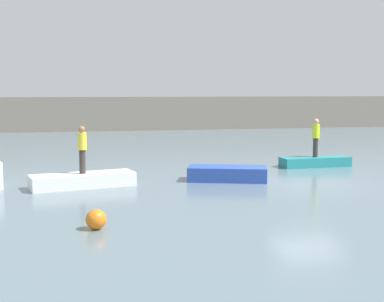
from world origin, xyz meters
name	(u,v)px	position (x,y,z in m)	size (l,w,h in m)	color
ground_plane	(308,184)	(0.00, 0.00, 0.00)	(120.00, 120.00, 0.00)	slate
embankment_wall	(176,113)	(0.00, 27.34, 1.42)	(80.00, 1.20, 2.83)	gray
rowboat_white	(83,180)	(-8.08, 1.02, 0.24)	(3.63, 1.13, 0.48)	white
rowboat_blue	(227,174)	(-2.72, 1.25, 0.27)	(2.94, 1.24, 0.54)	#2B4CAD
rowboat_teal	(315,162)	(2.13, 4.03, 0.21)	(3.15, 0.94, 0.43)	teal
person_yellow_shirt	(82,147)	(-8.08, 1.02, 1.41)	(0.32, 0.32, 1.68)	#38332D
person_hiviz_shirt	(316,136)	(2.13, 4.03, 1.39)	(0.32, 0.32, 1.71)	#38332D
mooring_buoy	(96,219)	(-7.82, -4.95, 0.25)	(0.51, 0.51, 0.51)	orange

